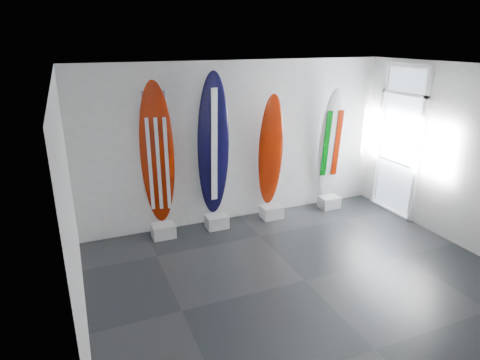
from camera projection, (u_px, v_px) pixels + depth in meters
name	position (u px, v px, depth m)	size (l,w,h in m)	color
floor	(305.00, 280.00, 6.03)	(6.00, 6.00, 0.00)	black
ceiling	(317.00, 69.00, 5.05)	(6.00, 6.00, 0.00)	white
wall_back	(239.00, 143.00, 7.72)	(6.00, 6.00, 0.00)	silver
wall_front	(474.00, 279.00, 3.36)	(6.00, 6.00, 0.00)	silver
wall_left	(72.00, 220.00, 4.45)	(5.00, 5.00, 0.00)	silver
wall_right	(470.00, 160.00, 6.64)	(5.00, 5.00, 0.00)	silver
display_block_usa	(164.00, 231.00, 7.31)	(0.40, 0.30, 0.24)	silver
surfboard_usa	(157.00, 155.00, 6.95)	(0.57, 0.08, 2.51)	maroon
display_block_navy	(217.00, 222.00, 7.68)	(0.40, 0.30, 0.24)	silver
surfboard_navy	(213.00, 146.00, 7.30)	(0.59, 0.08, 2.62)	black
display_block_swiss	(272.00, 212.00, 8.10)	(0.40, 0.30, 0.24)	silver
surfboard_swiss	(271.00, 151.00, 7.79)	(0.50, 0.08, 2.19)	maroon
display_block_italy	(329.00, 202.00, 8.59)	(0.40, 0.30, 0.24)	silver
surfboard_italy	(331.00, 144.00, 8.27)	(0.51, 0.08, 2.24)	white
wall_outlet	(110.00, 220.00, 7.19)	(0.09, 0.02, 0.13)	silver
glass_door	(399.00, 143.00, 8.00)	(0.12, 1.16, 2.85)	white
balcony	(442.00, 180.00, 8.79)	(2.80, 2.20, 1.20)	slate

